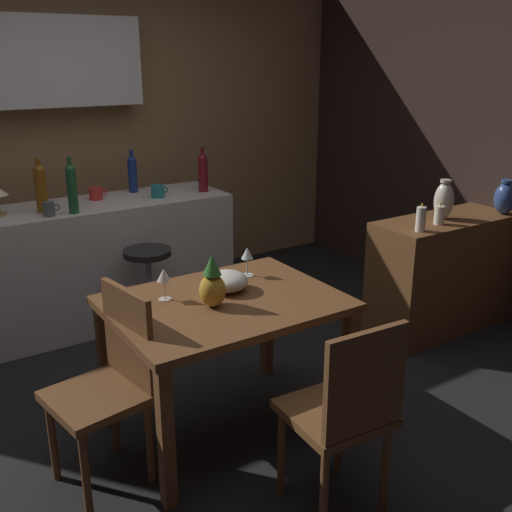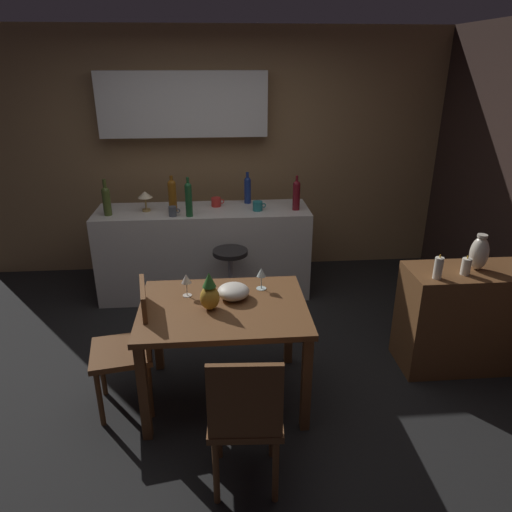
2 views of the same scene
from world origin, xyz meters
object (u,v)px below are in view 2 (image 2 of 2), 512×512
at_px(wine_glass_left, 261,274).
at_px(wine_bottle_cobalt, 248,189).
at_px(bar_stool, 231,281).
at_px(wine_glass_right, 186,280).
at_px(wine_bottle_ruby, 296,194).
at_px(cup_teal, 258,206).
at_px(cup_red, 216,202).
at_px(dining_table, 224,318).
at_px(chair_by_doorway, 245,417).
at_px(wine_bottle_olive, 106,199).
at_px(fruit_bowl, 233,291).
at_px(sideboard_cabinet, 473,318).
at_px(pillar_candle_tall, 438,268).
at_px(pineapple_centerpiece, 210,294).
at_px(vase_ceramic_ivory, 479,253).
at_px(wine_bottle_green, 189,198).
at_px(wine_bottle_amber, 172,195).
at_px(cup_slate, 173,211).
at_px(chair_near_window, 131,343).
at_px(counter_lamp, 145,196).
at_px(pillar_candle_short, 466,266).

distance_m(wine_glass_left, wine_bottle_cobalt, 1.67).
relative_size(bar_stool, wine_glass_right, 4.05).
relative_size(wine_bottle_ruby, cup_teal, 2.59).
xyz_separation_m(wine_bottle_ruby, cup_red, (-0.78, 0.18, -0.11)).
height_order(dining_table, bar_stool, dining_table).
xyz_separation_m(dining_table, wine_bottle_cobalt, (0.29, 1.88, 0.41)).
relative_size(chair_by_doorway, wine_bottle_olive, 2.66).
relative_size(wine_glass_left, fruit_bowl, 0.74).
distance_m(wine_bottle_olive, cup_red, 1.05).
bearing_deg(sideboard_cabinet, wine_bottle_ruby, 131.00).
bearing_deg(pillar_candle_tall, pineapple_centerpiece, -174.11).
relative_size(cup_teal, vase_ceramic_ivory, 0.48).
distance_m(dining_table, wine_glass_left, 0.42).
distance_m(wine_glass_right, pillar_candle_tall, 1.78).
bearing_deg(wine_bottle_green, wine_glass_right, -88.39).
distance_m(wine_bottle_olive, wine_bottle_ruby, 1.81).
bearing_deg(wine_bottle_amber, cup_slate, -87.07).
height_order(chair_near_window, pillar_candle_tall, pillar_candle_tall).
bearing_deg(wine_glass_right, bar_stool, 71.90).
height_order(wine_glass_left, vase_ceramic_ivory, vase_ceramic_ivory).
relative_size(wine_bottle_cobalt, vase_ceramic_ivory, 1.17).
distance_m(dining_table, chair_near_window, 0.64).
distance_m(pineapple_centerpiece, wine_bottle_cobalt, 1.97).
distance_m(cup_teal, counter_lamp, 1.09).
bearing_deg(wine_glass_left, wine_bottle_ruby, 71.14).
bearing_deg(cup_slate, sideboard_cabinet, -27.84).
bearing_deg(cup_red, sideboard_cabinet, -38.17).
height_order(wine_glass_right, fruit_bowl, wine_glass_right).
xyz_separation_m(dining_table, chair_near_window, (-0.63, -0.04, -0.14)).
bearing_deg(cup_red, wine_bottle_cobalt, 15.55).
height_order(pineapple_centerpiece, wine_bottle_amber, wine_bottle_amber).
relative_size(bar_stool, wine_glass_left, 4.08).
distance_m(wine_bottle_cobalt, pillar_candle_short, 2.26).
height_order(chair_near_window, wine_bottle_ruby, wine_bottle_ruby).
relative_size(dining_table, sideboard_cabinet, 1.02).
height_order(pineapple_centerpiece, cup_red, pineapple_centerpiece).
xyz_separation_m(chair_by_doorway, cup_red, (-0.13, 2.60, 0.44)).
height_order(dining_table, cup_red, cup_red).
bearing_deg(dining_table, pillar_candle_short, 5.76).
relative_size(pineapple_centerpiece, wine_bottle_cobalt, 0.82).
bearing_deg(wine_bottle_amber, wine_glass_right, -82.27).
bearing_deg(counter_lamp, pineapple_centerpiece, -69.99).
height_order(wine_bottle_olive, wine_bottle_amber, wine_bottle_amber).
xyz_separation_m(wine_bottle_green, vase_ceramic_ivory, (2.18, -1.23, -0.13)).
distance_m(chair_by_doorway, wine_glass_left, 1.11).
bearing_deg(wine_glass_left, chair_by_doorway, -99.93).
bearing_deg(wine_glass_right, sideboard_cabinet, 2.17).
distance_m(sideboard_cabinet, wine_bottle_cobalt, 2.41).
relative_size(chair_by_doorway, cup_slate, 8.51).
distance_m(pineapple_centerpiece, counter_lamp, 1.84).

